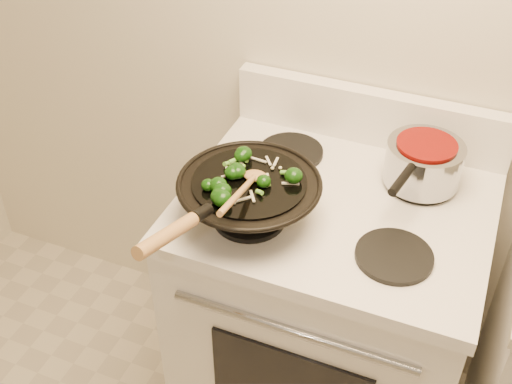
% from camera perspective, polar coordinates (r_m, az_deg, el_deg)
% --- Properties ---
extents(stove, '(0.78, 0.67, 1.08)m').
position_cam_1_polar(stove, '(1.97, 6.20, -10.89)').
color(stove, white).
rests_on(stove, ground).
extents(wok, '(0.35, 0.57, 0.22)m').
position_cam_1_polar(wok, '(1.53, -0.68, -0.48)').
color(wok, black).
rests_on(wok, stove).
extents(stirfry, '(0.21, 0.23, 0.04)m').
position_cam_1_polar(stirfry, '(1.49, -1.64, 1.28)').
color(stirfry, '#0E3308').
rests_on(stirfry, wok).
extents(wooden_spoon, '(0.06, 0.26, 0.08)m').
position_cam_1_polar(wooden_spoon, '(1.44, -0.90, 0.55)').
color(wooden_spoon, '#A57640').
rests_on(wooden_spoon, wok).
extents(saucepan, '(0.20, 0.32, 0.12)m').
position_cam_1_polar(saucepan, '(1.70, 14.65, 2.56)').
color(saucepan, '#989AA0').
rests_on(saucepan, stove).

